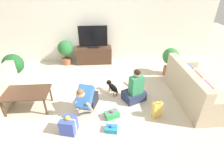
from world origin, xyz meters
name	(u,v)px	position (x,y,z in m)	size (l,w,h in m)	color
ground_plane	(96,101)	(0.00, 0.00, 0.00)	(16.00, 16.00, 0.00)	beige
wall_back	(95,24)	(0.00, 2.63, 1.30)	(8.40, 0.06, 2.60)	white
sofa_right	(194,89)	(2.42, -0.08, 0.31)	(0.85, 1.99, 0.87)	#C6B293
coffee_table	(26,94)	(-1.56, -0.15, 0.42)	(1.03, 0.64, 0.47)	#472D1E
tv_console	(94,55)	(-0.07, 2.33, 0.28)	(1.22, 0.46, 0.57)	#472D1E
tv	(93,38)	(-0.07, 2.33, 0.90)	(0.97, 0.20, 0.74)	black
potted_plant_corner_right	(170,59)	(2.28, 1.26, 0.53)	(0.49, 0.49, 0.86)	#A36042
potted_plant_back_left	(66,50)	(-1.03, 2.28, 0.51)	(0.52, 0.52, 0.84)	#A36042
potted_plant_corner_left	(14,66)	(-2.28, 1.07, 0.54)	(0.56, 0.56, 0.88)	beige
person_kneeling	(87,98)	(-0.19, -0.30, 0.33)	(0.53, 0.83, 0.77)	#23232D
person_sitting	(135,90)	(0.96, 0.00, 0.30)	(0.64, 0.61, 0.88)	#283351
dog	(112,87)	(0.43, 0.34, 0.20)	(0.30, 0.52, 0.31)	black
gift_box_a	(111,129)	(0.31, -1.00, 0.05)	(0.28, 0.24, 0.16)	teal
gift_box_b	(69,125)	(-0.53, -0.96, 0.17)	(0.36, 0.34, 0.41)	#3D51BC
gift_box_c	(112,114)	(0.35, -0.59, 0.07)	(0.36, 0.30, 0.19)	#2D934C
gift_bag_a	(157,110)	(1.34, -0.65, 0.20)	(0.22, 0.16, 0.41)	#E5B74C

